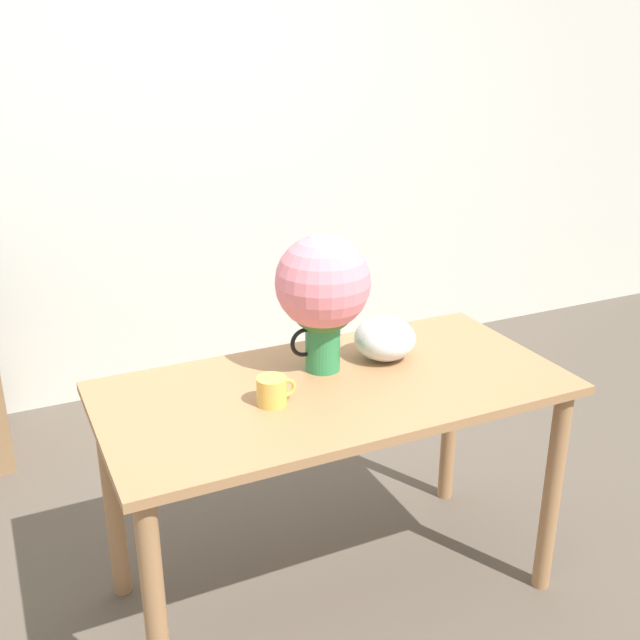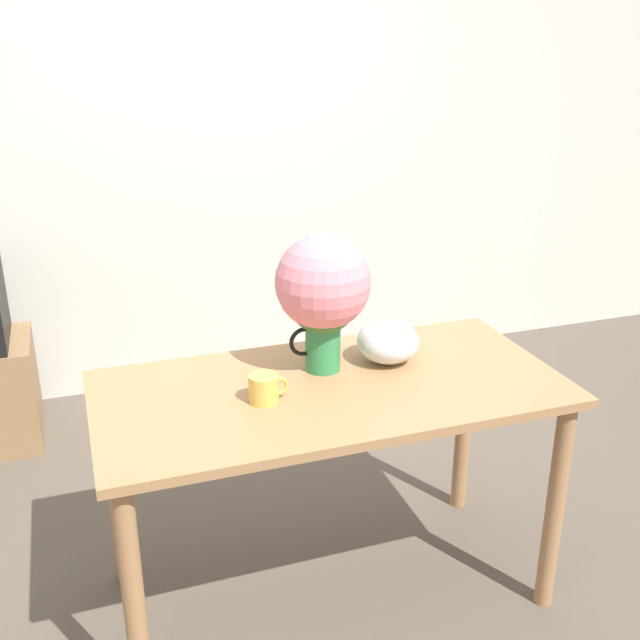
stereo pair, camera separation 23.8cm
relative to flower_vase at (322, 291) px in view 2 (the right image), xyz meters
The scene contains 6 objects.
ground_plane 1.07m from the flower_vase, 87.16° to the right, with size 12.00×12.00×0.00m, color brown.
wall_back 1.77m from the flower_vase, 89.87° to the left, with size 8.00×0.05×2.60m.
table 0.41m from the flower_vase, 95.45° to the right, with size 1.46×0.72×0.79m.
flower_vase is the anchor object (origin of this frame).
coffee_mug 0.36m from the flower_vase, 146.04° to the right, with size 0.12×0.09×0.09m.
white_bowl 0.30m from the flower_vase, ahead, with size 0.21×0.21×0.14m.
Camera 2 is at (-0.73, -2.01, 1.83)m, focal length 42.00 mm.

